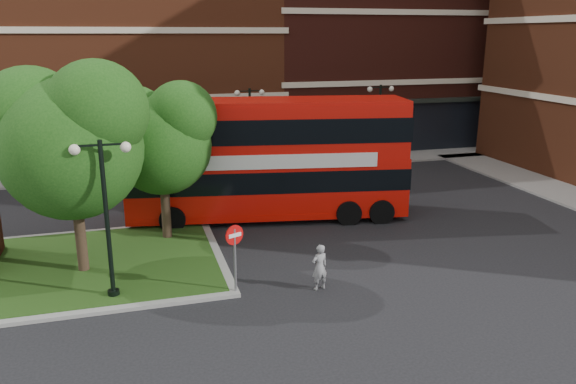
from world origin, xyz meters
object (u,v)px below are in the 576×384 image
object	(u,v)px
bus	(268,151)
car_white	(359,156)
woman	(320,267)
car_silver	(120,166)

from	to	relation	value
bus	car_white	world-z (taller)	bus
bus	woman	distance (m)	7.94
bus	car_silver	bearing A→B (deg)	134.02
woman	car_silver	distance (m)	17.98
woman	car_white	xyz separation A→B (m)	(7.89, 15.41, -0.04)
woman	car_silver	bearing A→B (deg)	-83.75
bus	woman	xyz separation A→B (m)	(-0.22, -7.61, -2.25)
woman	car_white	bearing A→B (deg)	-130.81
bus	car_silver	size ratio (longest dim) A/B	3.00
bus	car_white	bearing A→B (deg)	55.13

